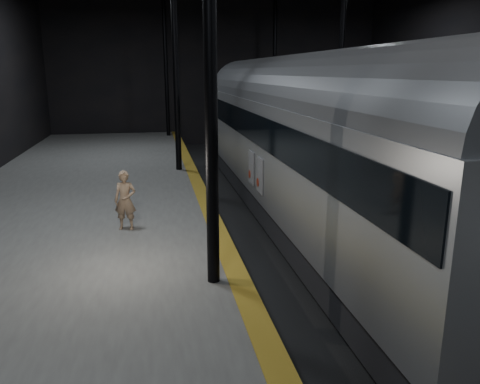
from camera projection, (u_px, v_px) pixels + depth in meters
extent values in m
plane|color=black|center=(316.00, 246.00, 14.79)|extent=(44.00, 44.00, 0.00)
cube|color=#4F4F4C|center=(67.00, 247.00, 13.31)|extent=(9.00, 43.80, 1.00)
cube|color=olive|center=(214.00, 222.00, 13.95)|extent=(0.50, 43.80, 0.01)
cube|color=#3F3328|center=(295.00, 243.00, 14.62)|extent=(0.08, 43.00, 0.14)
cube|color=#3F3328|center=(338.00, 240.00, 14.87)|extent=(0.08, 43.00, 0.14)
cube|color=black|center=(317.00, 244.00, 14.77)|extent=(2.40, 42.00, 0.12)
cylinder|color=black|center=(210.00, 36.00, 8.80)|extent=(0.26, 0.26, 10.00)
cylinder|color=black|center=(175.00, 56.00, 20.21)|extent=(0.26, 0.26, 10.00)
cylinder|color=black|center=(341.00, 57.00, 21.58)|extent=(0.26, 0.26, 10.00)
cylinder|color=black|center=(166.00, 62.00, 31.63)|extent=(0.26, 0.26, 10.00)
cylinder|color=black|center=(274.00, 62.00, 33.00)|extent=(0.26, 0.26, 10.00)
cube|color=#A4A7AC|center=(298.00, 149.00, 16.18)|extent=(3.14, 21.69, 3.25)
cube|color=black|center=(296.00, 205.00, 16.69)|extent=(2.87, 21.25, 0.92)
cube|color=black|center=(299.00, 127.00, 15.99)|extent=(3.21, 21.36, 0.98)
cylinder|color=slate|center=(300.00, 101.00, 15.78)|extent=(3.08, 21.47, 3.08)
cube|color=black|center=(407.00, 325.00, 9.57)|extent=(1.95, 2.39, 0.38)
cube|color=black|center=(252.00, 172.00, 24.02)|extent=(1.95, 2.39, 0.38)
cube|color=silver|center=(260.00, 176.00, 15.03)|extent=(0.04, 0.81, 1.14)
cube|color=silver|center=(251.00, 168.00, 16.27)|extent=(0.04, 0.81, 1.14)
cylinder|color=maroon|center=(258.00, 182.00, 15.28)|extent=(0.03, 0.28, 0.28)
cylinder|color=maroon|center=(250.00, 174.00, 16.52)|extent=(0.03, 0.28, 0.28)
imported|color=#94765B|center=(125.00, 200.00, 13.15)|extent=(0.69, 0.53, 1.69)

